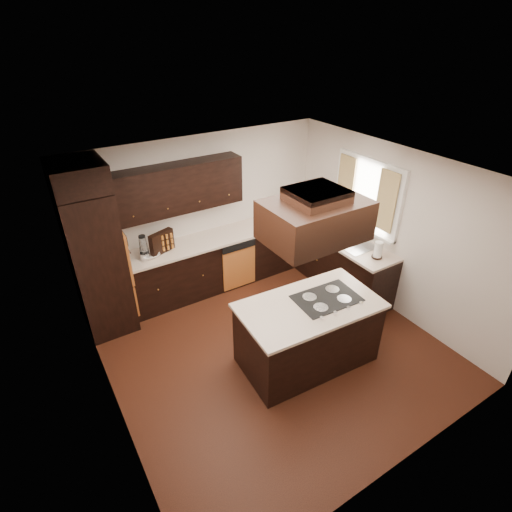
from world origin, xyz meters
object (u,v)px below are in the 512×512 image
Objects in this scene: island at (307,334)px; spice_rack at (162,242)px; range_hood at (315,220)px; oven_column at (98,264)px.

island is 4.27× the size of spice_rack.
range_hood is at bearing -88.64° from spice_rack.
range_hood is at bearing -50.26° from oven_column.
oven_column is 3.13m from range_hood.
oven_column is at bearing 129.74° from range_hood.
range_hood is (1.88, -2.25, 1.10)m from oven_column.
oven_column reaches higher than island.
range_hood is 2.73m from spice_rack.
island is 2.53m from spice_rack.
spice_rack reaches higher than island.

